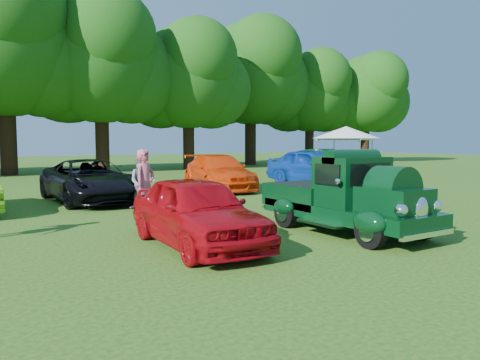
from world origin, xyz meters
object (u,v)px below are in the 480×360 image
back_car_orange (219,172)px  spectator_pink (145,184)px  red_convertible (197,211)px  back_car_black (90,181)px  spectator_grey (142,182)px  back_car_blue (314,167)px  back_car_green (329,165)px  canopy_tent (346,133)px  hero_pickup (345,200)px

back_car_orange → spectator_pink: bearing=-122.4°
red_convertible → back_car_black: size_ratio=0.78×
spectator_grey → back_car_orange: bearing=62.0°
back_car_blue → back_car_orange: bearing=165.8°
back_car_blue → spectator_pink: (-10.20, -4.87, 0.07)m
back_car_green → canopy_tent: bearing=8.7°
back_car_blue → back_car_green: (2.23, 1.43, -0.03)m
back_car_orange → canopy_tent: size_ratio=0.99×
back_car_green → spectator_pink: spectator_pink is taller
spectator_pink → canopy_tent: size_ratio=0.36×
red_convertible → canopy_tent: bearing=39.7°
back_car_blue → canopy_tent: canopy_tent is taller
hero_pickup → back_car_blue: (7.01, 8.98, 0.11)m
back_car_black → back_car_orange: (5.68, 1.12, 0.02)m
back_car_orange → spectator_grey: (-4.79, -3.70, 0.08)m
red_convertible → canopy_tent: canopy_tent is taller
hero_pickup → back_car_blue: hero_pickup is taller
red_convertible → back_car_orange: bearing=61.0°
back_car_orange → back_car_blue: 4.85m
back_car_black → back_car_orange: size_ratio=1.02×
back_car_orange → canopy_tent: 10.78m
spectator_pink → spectator_grey: size_ratio=1.13×
back_car_green → canopy_tent: 4.18m
back_car_black → back_car_green: bearing=6.4°
spectator_grey → canopy_tent: 16.47m
hero_pickup → canopy_tent: bearing=44.9°
back_car_orange → back_car_blue: (4.80, -0.66, 0.12)m
hero_pickup → back_car_blue: size_ratio=0.88×
back_car_green → canopy_tent: (3.23, 2.01, 1.72)m
back_car_blue → spectator_grey: bearing=-168.7°
hero_pickup → red_convertible: bearing=171.3°
back_car_blue → canopy_tent: 6.67m
red_convertible → back_car_blue: 13.48m
red_convertible → back_car_green: back_car_green is taller
hero_pickup → spectator_grey: (-2.58, 5.95, 0.07)m
back_car_orange → back_car_green: back_car_green is taller
back_car_orange → spectator_grey: size_ratio=3.12×
canopy_tent → back_car_orange: bearing=-164.9°
back_car_blue → spectator_grey: back_car_blue is taller
back_car_blue → back_car_black: bearing=176.2°
hero_pickup → back_car_green: hero_pickup is taller
back_car_blue → hero_pickup: bearing=-134.2°
back_car_blue → spectator_grey: size_ratio=3.07×
back_car_green → spectator_pink: 13.93m
spectator_pink → spectator_grey: spectator_pink is taller
back_car_black → canopy_tent: bearing=11.7°
back_car_black → canopy_tent: (15.94, 3.89, 1.82)m
back_car_black → back_car_blue: back_car_blue is taller
hero_pickup → back_car_black: (-3.47, 8.53, -0.02)m
hero_pickup → canopy_tent: size_ratio=0.85×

